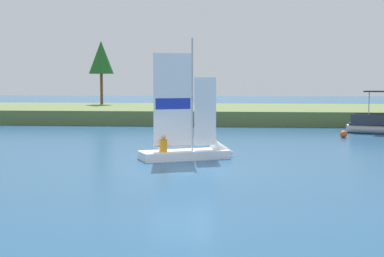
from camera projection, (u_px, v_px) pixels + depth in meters
name	position (u px, v px, depth m)	size (l,w,h in m)	color
ground_plane	(183.00, 169.00, 24.20)	(200.00, 200.00, 0.00)	navy
shore_bank	(218.00, 113.00, 52.72)	(80.00, 15.18, 1.15)	#5B703D
shoreline_tree_centre	(101.00, 58.00, 57.76)	(2.45, 2.45, 6.21)	brown
sailboat	(199.00, 149.00, 27.30)	(4.70, 3.18, 6.00)	white
channel_buoy	(344.00, 134.00, 36.70)	(0.45, 0.45, 0.45)	#E54C19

